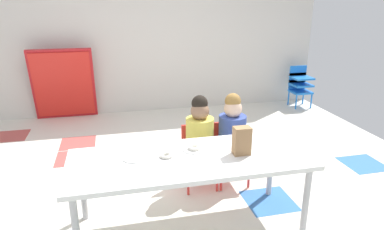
{
  "coord_description": "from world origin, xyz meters",
  "views": [
    {
      "loc": [
        -0.41,
        -2.96,
        1.75
      ],
      "look_at": [
        0.19,
        -0.39,
        0.86
      ],
      "focal_mm": 32.42,
      "sensor_mm": 36.0,
      "label": 1
    }
  ],
  "objects_px": {
    "seated_child_middle_seat": "(232,131)",
    "folded_activity_table": "(63,85)",
    "paper_bag_brown": "(242,141)",
    "paper_plate_near_edge": "(194,149)",
    "kid_chair_blue_stack": "(300,83)",
    "craft_table": "(190,163)",
    "donut_powdered_on_plate": "(194,147)",
    "paper_plate_center_table": "(135,158)",
    "donut_powdered_loose": "(166,155)",
    "seated_child_near_camera": "(200,134)"
  },
  "relations": [
    {
      "from": "seated_child_middle_seat",
      "to": "folded_activity_table",
      "type": "height_order",
      "value": "folded_activity_table"
    },
    {
      "from": "paper_bag_brown",
      "to": "paper_plate_near_edge",
      "type": "xyz_separation_m",
      "value": [
        -0.34,
        0.16,
        -0.11
      ]
    },
    {
      "from": "kid_chair_blue_stack",
      "to": "paper_plate_near_edge",
      "type": "height_order",
      "value": "kid_chair_blue_stack"
    },
    {
      "from": "craft_table",
      "to": "donut_powdered_on_plate",
      "type": "xyz_separation_m",
      "value": [
        0.06,
        0.12,
        0.07
      ]
    },
    {
      "from": "paper_plate_center_table",
      "to": "donut_powdered_on_plate",
      "type": "distance_m",
      "value": 0.47
    },
    {
      "from": "folded_activity_table",
      "to": "craft_table",
      "type": "bearing_deg",
      "value": -67.61
    },
    {
      "from": "kid_chair_blue_stack",
      "to": "paper_plate_center_table",
      "type": "height_order",
      "value": "kid_chair_blue_stack"
    },
    {
      "from": "seated_child_middle_seat",
      "to": "paper_plate_center_table",
      "type": "bearing_deg",
      "value": -151.52
    },
    {
      "from": "paper_plate_center_table",
      "to": "donut_powdered_loose",
      "type": "bearing_deg",
      "value": -7.08
    },
    {
      "from": "donut_powdered_on_plate",
      "to": "seated_child_near_camera",
      "type": "bearing_deg",
      "value": 70.55
    },
    {
      "from": "seated_child_middle_seat",
      "to": "paper_plate_near_edge",
      "type": "height_order",
      "value": "seated_child_middle_seat"
    },
    {
      "from": "donut_powdered_on_plate",
      "to": "folded_activity_table",
      "type": "bearing_deg",
      "value": 114.28
    },
    {
      "from": "folded_activity_table",
      "to": "paper_bag_brown",
      "type": "xyz_separation_m",
      "value": [
        1.64,
        -3.05,
        0.19
      ]
    },
    {
      "from": "paper_plate_near_edge",
      "to": "donut_powdered_on_plate",
      "type": "height_order",
      "value": "donut_powdered_on_plate"
    },
    {
      "from": "folded_activity_table",
      "to": "paper_bag_brown",
      "type": "distance_m",
      "value": 3.47
    },
    {
      "from": "paper_plate_near_edge",
      "to": "donut_powdered_loose",
      "type": "distance_m",
      "value": 0.25
    },
    {
      "from": "craft_table",
      "to": "seated_child_middle_seat",
      "type": "distance_m",
      "value": 0.81
    },
    {
      "from": "seated_child_near_camera",
      "to": "kid_chair_blue_stack",
      "type": "height_order",
      "value": "seated_child_near_camera"
    },
    {
      "from": "craft_table",
      "to": "kid_chair_blue_stack",
      "type": "distance_m",
      "value": 3.81
    },
    {
      "from": "seated_child_middle_seat",
      "to": "paper_plate_near_edge",
      "type": "relative_size",
      "value": 5.1
    },
    {
      "from": "donut_powdered_on_plate",
      "to": "paper_plate_center_table",
      "type": "bearing_deg",
      "value": -174.03
    },
    {
      "from": "paper_plate_near_edge",
      "to": "paper_plate_center_table",
      "type": "bearing_deg",
      "value": -174.03
    },
    {
      "from": "donut_powdered_loose",
      "to": "folded_activity_table",
      "type": "bearing_deg",
      "value": 109.78
    },
    {
      "from": "paper_bag_brown",
      "to": "donut_powdered_on_plate",
      "type": "relative_size",
      "value": 2.17
    },
    {
      "from": "paper_plate_center_table",
      "to": "donut_powdered_loose",
      "type": "height_order",
      "value": "donut_powdered_loose"
    },
    {
      "from": "craft_table",
      "to": "paper_plate_center_table",
      "type": "distance_m",
      "value": 0.42
    },
    {
      "from": "craft_table",
      "to": "kid_chair_blue_stack",
      "type": "bearing_deg",
      "value": 47.82
    },
    {
      "from": "donut_powdered_on_plate",
      "to": "donut_powdered_loose",
      "type": "xyz_separation_m",
      "value": [
        -0.24,
        -0.08,
        -0.01
      ]
    },
    {
      "from": "craft_table",
      "to": "paper_bag_brown",
      "type": "relative_size",
      "value": 8.28
    },
    {
      "from": "seated_child_near_camera",
      "to": "paper_plate_near_edge",
      "type": "bearing_deg",
      "value": -109.45
    },
    {
      "from": "folded_activity_table",
      "to": "paper_plate_near_edge",
      "type": "bearing_deg",
      "value": -65.72
    },
    {
      "from": "craft_table",
      "to": "paper_plate_center_table",
      "type": "xyz_separation_m",
      "value": [
        -0.41,
        0.07,
        0.06
      ]
    },
    {
      "from": "paper_bag_brown",
      "to": "paper_plate_near_edge",
      "type": "relative_size",
      "value": 1.22
    },
    {
      "from": "folded_activity_table",
      "to": "donut_powdered_loose",
      "type": "bearing_deg",
      "value": -70.22
    },
    {
      "from": "craft_table",
      "to": "paper_bag_brown",
      "type": "bearing_deg",
      "value": -4.66
    },
    {
      "from": "paper_plate_center_table",
      "to": "donut_powdered_on_plate",
      "type": "xyz_separation_m",
      "value": [
        0.47,
        0.05,
        0.02
      ]
    },
    {
      "from": "paper_plate_center_table",
      "to": "folded_activity_table",
      "type": "bearing_deg",
      "value": 105.82
    },
    {
      "from": "donut_powdered_on_plate",
      "to": "donut_powdered_loose",
      "type": "height_order",
      "value": "donut_powdered_on_plate"
    },
    {
      "from": "folded_activity_table",
      "to": "paper_bag_brown",
      "type": "height_order",
      "value": "folded_activity_table"
    },
    {
      "from": "kid_chair_blue_stack",
      "to": "folded_activity_table",
      "type": "distance_m",
      "value": 3.81
    },
    {
      "from": "seated_child_middle_seat",
      "to": "donut_powdered_loose",
      "type": "distance_m",
      "value": 0.91
    },
    {
      "from": "kid_chair_blue_stack",
      "to": "paper_bag_brown",
      "type": "xyz_separation_m",
      "value": [
        -2.16,
        -2.85,
        0.33
      ]
    },
    {
      "from": "craft_table",
      "to": "folded_activity_table",
      "type": "bearing_deg",
      "value": 112.39
    },
    {
      "from": "kid_chair_blue_stack",
      "to": "donut_powdered_on_plate",
      "type": "xyz_separation_m",
      "value": [
        -2.49,
        -2.7,
        0.24
      ]
    },
    {
      "from": "folded_activity_table",
      "to": "donut_powdered_loose",
      "type": "relative_size",
      "value": 10.65
    },
    {
      "from": "seated_child_middle_seat",
      "to": "paper_bag_brown",
      "type": "height_order",
      "value": "seated_child_middle_seat"
    },
    {
      "from": "seated_child_near_camera",
      "to": "paper_plate_near_edge",
      "type": "relative_size",
      "value": 5.1
    },
    {
      "from": "folded_activity_table",
      "to": "paper_plate_near_edge",
      "type": "xyz_separation_m",
      "value": [
        1.31,
        -2.9,
        0.08
      ]
    },
    {
      "from": "seated_child_near_camera",
      "to": "folded_activity_table",
      "type": "xyz_separation_m",
      "value": [
        -1.47,
        2.43,
        -0.02
      ]
    },
    {
      "from": "folded_activity_table",
      "to": "paper_plate_near_edge",
      "type": "distance_m",
      "value": 3.18
    }
  ]
}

